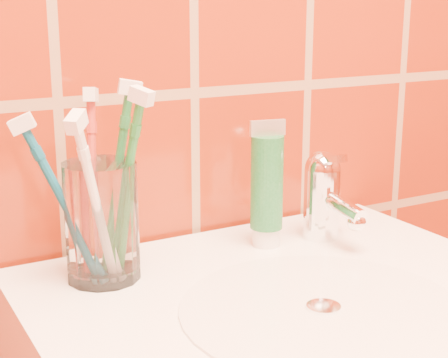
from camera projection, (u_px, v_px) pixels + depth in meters
glass_tumbler at (102, 222)px, 0.77m from camera, size 0.09×0.09×0.14m
toothpaste_tube at (267, 188)px, 0.88m from camera, size 0.05×0.04×0.17m
faucet at (324, 192)px, 0.91m from camera, size 0.05×0.11×0.12m
toothbrush_0 at (96, 204)px, 0.73m from camera, size 0.16×0.16×0.22m
toothbrush_1 at (116, 181)px, 0.78m from camera, size 0.09×0.08×0.23m
toothbrush_2 at (92, 185)px, 0.78m from camera, size 0.08×0.11×0.23m
toothbrush_3 at (64, 203)px, 0.75m from camera, size 0.15×0.13×0.20m
toothbrush_4 at (125, 187)px, 0.76m from camera, size 0.11×0.13×0.24m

